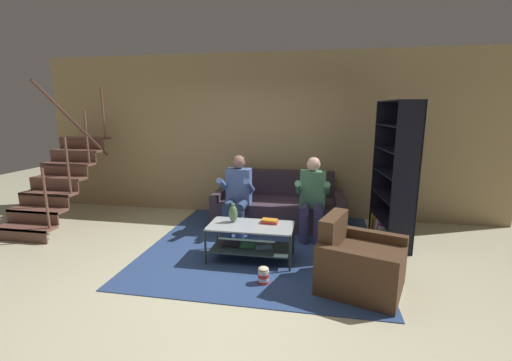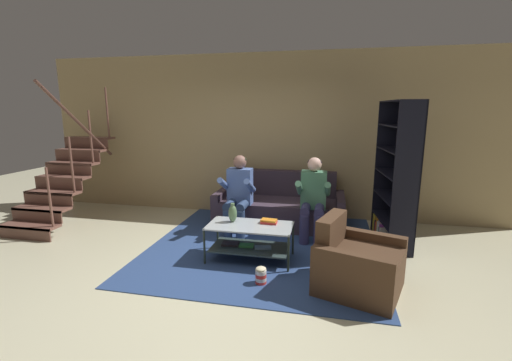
% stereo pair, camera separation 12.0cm
% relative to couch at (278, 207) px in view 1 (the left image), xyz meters
% --- Properties ---
extents(ground, '(16.80, 16.80, 0.00)m').
position_rel_couch_xyz_m(ground, '(-0.35, -1.87, -0.29)').
color(ground, beige).
extents(back_partition, '(8.40, 0.12, 2.90)m').
position_rel_couch_xyz_m(back_partition, '(-0.35, 0.59, 1.16)').
color(back_partition, tan).
rests_on(back_partition, ground).
extents(staircase_run, '(0.91, 1.79, 2.34)m').
position_rel_couch_xyz_m(staircase_run, '(-3.61, -0.66, 0.54)').
color(staircase_run, brown).
rests_on(staircase_run, ground).
extents(couch, '(2.12, 0.90, 0.88)m').
position_rel_couch_xyz_m(couch, '(0.00, 0.00, 0.00)').
color(couch, '#3E303E').
rests_on(couch, ground).
extents(person_seated_left, '(0.50, 0.58, 1.23)m').
position_rel_couch_xyz_m(person_seated_left, '(-0.58, -0.53, 0.38)').
color(person_seated_left, navy).
rests_on(person_seated_left, ground).
extents(person_seated_right, '(0.50, 0.58, 1.23)m').
position_rel_couch_xyz_m(person_seated_right, '(0.58, -0.53, 0.38)').
color(person_seated_right, navy).
rests_on(person_seated_right, ground).
extents(coffee_table, '(1.09, 0.55, 0.47)m').
position_rel_couch_xyz_m(coffee_table, '(-0.18, -1.48, 0.02)').
color(coffee_table, '#ADB6BC').
rests_on(coffee_table, ground).
extents(area_rug, '(3.14, 3.43, 0.01)m').
position_rel_couch_xyz_m(area_rug, '(-0.09, -0.86, -0.29)').
color(area_rug, navy).
rests_on(area_rug, ground).
extents(vase, '(0.11, 0.11, 0.25)m').
position_rel_couch_xyz_m(vase, '(-0.42, -1.40, 0.30)').
color(vase, '#56784F').
rests_on(vase, coffee_table).
extents(book_stack, '(0.21, 0.14, 0.05)m').
position_rel_couch_xyz_m(book_stack, '(0.05, -1.36, 0.20)').
color(book_stack, red).
rests_on(book_stack, coffee_table).
extents(bookshelf, '(0.44, 1.07, 2.05)m').
position_rel_couch_xyz_m(bookshelf, '(1.75, -0.43, 0.57)').
color(bookshelf, black).
rests_on(bookshelf, ground).
extents(armchair, '(1.04, 1.03, 0.79)m').
position_rel_couch_xyz_m(armchair, '(1.13, -1.97, -0.02)').
color(armchair, '#4B3321').
rests_on(armchair, ground).
extents(popcorn_tub, '(0.12, 0.12, 0.20)m').
position_rel_couch_xyz_m(popcorn_tub, '(0.09, -2.08, -0.19)').
color(popcorn_tub, red).
rests_on(popcorn_tub, ground).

